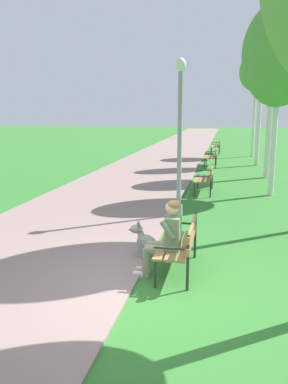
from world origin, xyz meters
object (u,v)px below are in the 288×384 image
Objects in this scene: birch_tree_fourth at (273,64)px; lamp_post_near at (180,137)px; person_seated_on_near_bench at (166,235)px; dog_grey at (150,245)px; park_bench_near at (181,242)px; birch_tree_sixth at (256,72)px; birch_tree_third at (279,55)px; park_bench_far at (212,155)px; birch_tree_fifth at (262,60)px; pedestrian_distant at (180,129)px; park_bench_mid at (206,177)px; park_bench_furthest at (216,145)px.

lamp_post_near is at bearing -111.94° from birch_tree_fourth.
dog_grey is (-0.40, 0.72, -0.42)m from person_seated_on_near_bench.
park_bench_near is 18.35m from birch_tree_sixth.
lamp_post_near is (-0.45, 3.53, 1.46)m from park_bench_near.
lamp_post_near is 0.67× the size of birch_tree_third.
birch_tree_fifth is (2.09, 0.73, 4.37)m from park_bench_far.
person_seated_on_near_bench is at bearing -83.79° from pedestrian_distant.
birch_tree_fourth is at bearing -75.07° from pedestrian_distant.
person_seated_on_near_bench is 0.22× the size of birch_tree_third.
birch_tree_fourth is (2.18, 3.50, 3.80)m from park_bench_mid.
park_bench_mid is at bearing -105.91° from birch_tree_fifth.
lamp_post_near is 2.31× the size of pedestrian_distant.
birch_tree_third is (2.03, -12.33, 3.67)m from park_bench_furthest.
birch_tree_third is at bearing -90.13° from birch_tree_sixth.
birch_tree_fourth reaches higher than lamp_post_near.
birch_tree_sixth reaches higher than lamp_post_near.
birch_tree_third is 26.92m from pedestrian_distant.
birch_tree_third reaches higher than lamp_post_near.
birch_tree_fifth is at bearing -90.00° from birch_tree_sixth.
birch_tree_fifth is at bearing 19.16° from park_bench_far.
park_bench_far is 0.23× the size of birch_tree_fifth.
park_bench_mid is at bearing 89.61° from park_bench_near.
birch_tree_fourth is at bearing 77.67° from park_bench_near.
park_bench_furthest is at bearing 111.61° from birch_tree_fifth.
person_seated_on_near_bench is at bearing -103.15° from birch_tree_fourth.
park_bench_far is 1.20× the size of person_seated_on_near_bench.
park_bench_near is at bearing -102.33° from birch_tree_fourth.
birch_tree_third is at bearing -77.34° from pedestrian_distant.
birch_tree_fifth reaches higher than lamp_post_near.
birch_tree_third is at bearing -92.67° from birch_tree_fourth.
park_bench_mid is 3.50m from lamp_post_near.
birch_tree_fourth is (2.83, 9.68, 4.05)m from dog_grey.
birch_tree_fifth is at bearing 76.15° from lamp_post_near.
lamp_post_near is at bearing -99.01° from park_bench_mid.
pedestrian_distant is at bearing 96.62° from park_bench_near.
park_bench_mid is at bearing -81.61° from pedestrian_distant.
birch_tree_sixth is (2.05, -1.24, 4.14)m from park_bench_furthest.
park_bench_mid reaches higher than dog_grey.
park_bench_near and park_bench_mid have the same top height.
dog_grey is 10.87m from birch_tree_fourth.
birch_tree_third is at bearing 71.83° from person_seated_on_near_bench.
park_bench_furthest is 0.23× the size of birch_tree_fifth.
birch_tree_sixth is (2.08, 17.76, 4.14)m from park_bench_near.
person_seated_on_near_bench is at bearing -131.65° from park_bench_near.
birch_tree_sixth is at bearing -31.18° from park_bench_furthest.
park_bench_furthest is 0.26× the size of birch_tree_third.
park_bench_near is 0.82m from dog_grey.
birch_tree_third is at bearing -72.18° from park_bench_far.
park_bench_furthest is at bearing 148.82° from birch_tree_sixth.
park_bench_far reaches higher than dog_grey.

